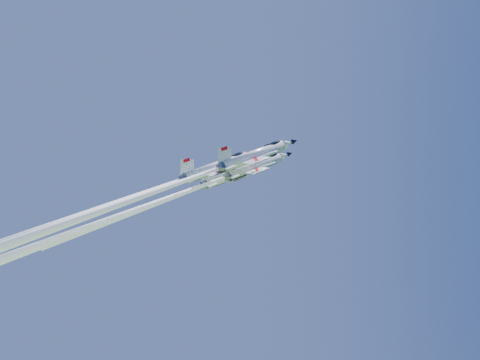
{
  "coord_description": "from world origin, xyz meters",
  "views": [
    {
      "loc": [
        -1.48,
        -106.43,
        71.52
      ],
      "look_at": [
        0.0,
        0.0,
        90.89
      ],
      "focal_mm": 40.0,
      "sensor_mm": 36.0,
      "label": 1
    }
  ],
  "objects_px": {
    "jet_right": "(146,195)",
    "jet_lead": "(185,192)",
    "jet_left": "(147,206)",
    "jet_slot": "(137,196)"
  },
  "relations": [
    {
      "from": "jet_left",
      "to": "jet_slot",
      "type": "distance_m",
      "value": 7.75
    },
    {
      "from": "jet_lead",
      "to": "jet_left",
      "type": "relative_size",
      "value": 0.87
    },
    {
      "from": "jet_left",
      "to": "jet_slot",
      "type": "xyz_separation_m",
      "value": [
        -0.69,
        -7.67,
        0.9
      ]
    },
    {
      "from": "jet_right",
      "to": "jet_slot",
      "type": "relative_size",
      "value": 1.19
    },
    {
      "from": "jet_left",
      "to": "jet_right",
      "type": "xyz_separation_m",
      "value": [
        1.66,
        -12.11,
        0.41
      ]
    },
    {
      "from": "jet_left",
      "to": "jet_right",
      "type": "bearing_deg",
      "value": -18.6
    },
    {
      "from": "jet_right",
      "to": "jet_lead",
      "type": "bearing_deg",
      "value": 123.07
    },
    {
      "from": "jet_left",
      "to": "jet_right",
      "type": "distance_m",
      "value": 12.23
    },
    {
      "from": "jet_right",
      "to": "jet_left",
      "type": "bearing_deg",
      "value": 161.4
    },
    {
      "from": "jet_lead",
      "to": "jet_right",
      "type": "xyz_separation_m",
      "value": [
        -6.14,
        -10.4,
        -2.11
      ]
    }
  ]
}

